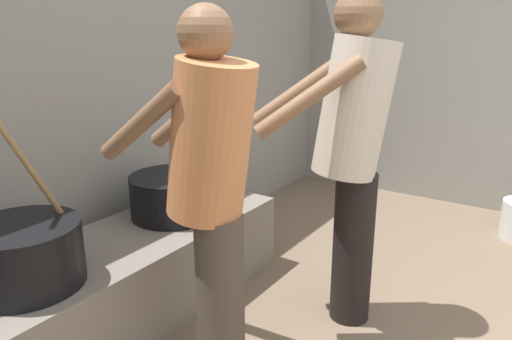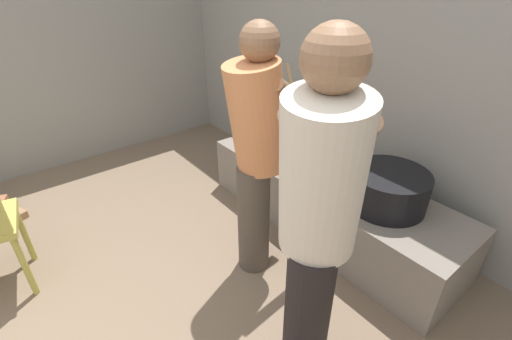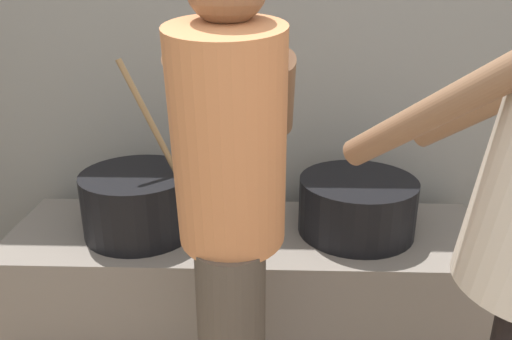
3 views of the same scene
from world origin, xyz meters
TOP-DOWN VIEW (x-y plane):
  - block_enclosure_rear at (0.00, 2.47)m, footprint 5.49×0.20m
  - hearth_ledge at (-0.24, 1.95)m, footprint 1.99×0.60m
  - cooking_pot_main at (-0.68, 1.94)m, footprint 0.46×0.46m
  - cooking_pot_secondary at (0.21, 1.97)m, footprint 0.48×0.48m
  - cook_in_orange_shirt at (-0.25, 1.32)m, footprint 0.35×0.65m

SIDE VIEW (x-z plane):
  - hearth_ledge at x=-0.24m, z-range 0.00..0.44m
  - cooking_pot_secondary at x=0.21m, z-range 0.44..0.67m
  - cooking_pot_main at x=-0.68m, z-range 0.21..0.93m
  - cook_in_orange_shirt at x=-0.25m, z-range 0.11..1.63m
  - block_enclosure_rear at x=0.00m, z-range 0.00..2.11m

